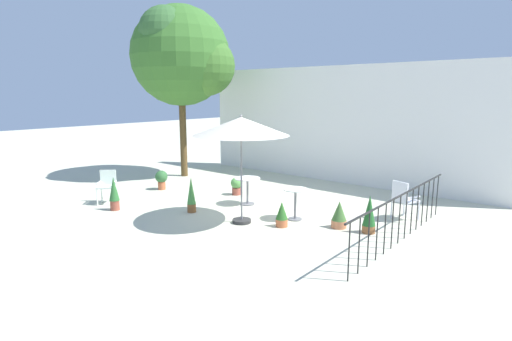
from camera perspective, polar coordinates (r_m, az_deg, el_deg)
The scene contains 16 objects.
ground_plane at distance 10.79m, azimuth 0.07°, elevation -5.27°, with size 60.00×60.00×0.00m, color beige.
villa_facade at distance 14.06m, azimuth 11.52°, elevation 6.33°, with size 10.90×0.30×3.89m, color white.
terrace_railing at distance 8.77m, azimuth 19.96°, elevation -5.09°, with size 0.03×5.09×1.01m.
shade_tree at distance 14.92m, azimuth -10.27°, elevation 15.60°, with size 3.62×3.44×5.98m.
patio_umbrella_0 at distance 9.16m, azimuth -2.11°, elevation 6.09°, with size 2.19×2.19×2.52m.
cafe_table_0 at distance 9.72m, azimuth 5.55°, elevation -3.94°, with size 0.60×0.60×0.76m.
cafe_table_1 at distance 11.00m, azimuth -1.20°, elevation -2.20°, with size 0.69×0.69×0.74m.
patio_chair_0 at distance 11.87m, azimuth -20.16°, elevation -1.79°, with size 0.62×0.62×0.91m.
patio_chair_1 at distance 10.25m, azimuth 19.99°, elevation -3.60°, with size 0.61×0.61×0.95m.
potted_plant_0 at distance 9.35m, azimuth 11.60°, elevation -6.11°, with size 0.34×0.34×0.62m.
potted_plant_1 at distance 10.43m, azimuth -9.08°, elevation -3.40°, with size 0.22×0.22×0.91m.
potted_plant_2 at distance 9.13m, azimuth 15.62°, elevation -5.96°, with size 0.28×0.28×0.84m.
potted_plant_3 at distance 11.10m, azimuth -19.30°, elevation -3.01°, with size 0.26×0.26×0.88m.
potted_plant_4 at distance 13.09m, azimuth -13.14°, elevation -1.09°, with size 0.38×0.38×0.60m.
potted_plant_5 at distance 12.11m, azimuth -2.77°, elevation -2.10°, with size 0.34×0.34×0.53m.
potted_plant_6 at distance 9.26m, azimuth 3.64°, elevation -6.15°, with size 0.28×0.28×0.58m.
Camera 1 is at (6.58, -8.01, 2.98)m, focal length 28.48 mm.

